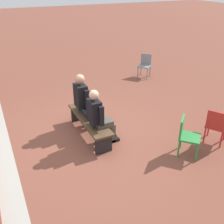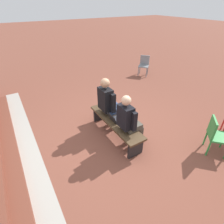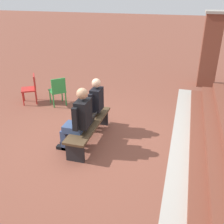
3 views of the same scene
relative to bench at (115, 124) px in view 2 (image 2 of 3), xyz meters
The scene contains 8 objects.
ground_plane 0.36m from the bench, 143.82° to the left, with size 60.00×60.00×0.00m, color brown.
concrete_strip 2.00m from the bench, 90.00° to the left, with size 7.80×0.40×0.01m, color #A8A399.
bench is the anchor object (origin of this frame).
person_student 0.57m from the bench, behind, with size 0.53×0.67×1.32m.
person_adult 0.55m from the bench, 10.23° to the right, with size 0.57×0.72×1.40m.
laptop 0.15m from the bench, 72.07° to the left, with size 0.32×0.29×0.21m.
plastic_chair_near_bench_left 2.20m from the bench, 135.94° to the right, with size 0.59×0.59×0.84m.
plastic_chair_far_left 4.46m from the bench, 49.30° to the right, with size 0.59×0.59×0.84m.
Camera 2 is at (-2.82, 1.84, 2.89)m, focal length 28.00 mm.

